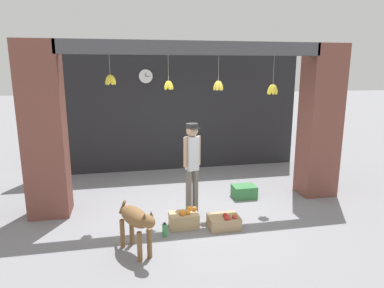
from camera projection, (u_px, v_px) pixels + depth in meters
ground_plane at (196, 208)px, 6.57m from camera, size 60.00×60.00×0.00m
shop_back_wall at (174, 111)px, 8.85m from camera, size 6.64×0.12×3.10m
shop_pillar_left at (44, 131)px, 6.00m from camera, size 0.70×0.60×3.10m
shop_pillar_right at (320, 122)px, 7.04m from camera, size 0.70×0.60×3.10m
storefront_awning at (196, 51)px, 6.05m from camera, size 4.74×0.27×0.98m
dog at (136, 220)px, 4.87m from camera, size 0.57×0.89×0.75m
shopkeeper at (192, 161)px, 6.18m from camera, size 0.33×0.30×1.67m
fruit_crate_oranges at (184, 220)px, 5.77m from camera, size 0.48×0.33×0.32m
fruit_crate_apples at (224, 221)px, 5.76m from camera, size 0.51×0.39×0.28m
produce_box_green at (244, 191)px, 7.10m from camera, size 0.47×0.35×0.25m
water_bottle at (165, 230)px, 5.44m from camera, size 0.08×0.08×0.23m
wall_clock at (146, 76)px, 8.44m from camera, size 0.36×0.03×0.36m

